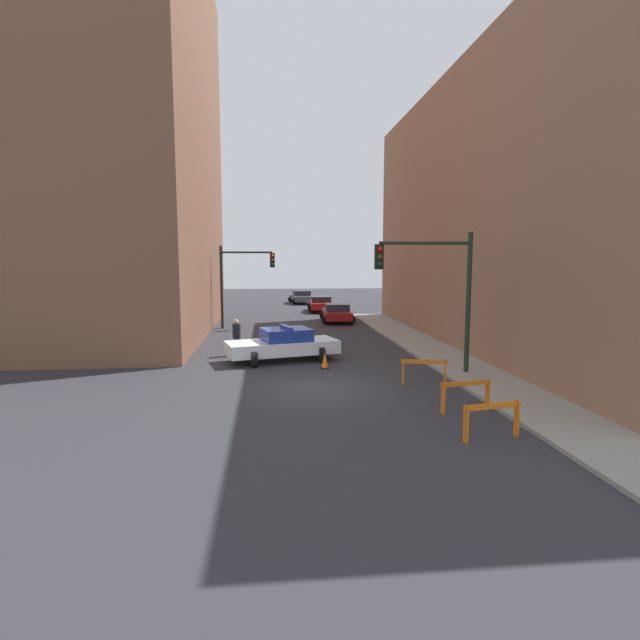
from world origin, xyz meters
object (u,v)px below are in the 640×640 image
police_car (283,344)px  barrier_back (424,368)px  barrier_mid (466,391)px  traffic_light_far (239,275)px  traffic_light_near (438,281)px  parked_car_far (301,297)px  traffic_cone (325,360)px  barrier_front (492,415)px  pedestrian_crossing (237,337)px  parked_car_mid (321,304)px  parked_car_near (337,313)px

police_car → barrier_back: police_car is taller
police_car → barrier_mid: (4.93, -7.82, -0.11)m
police_car → barrier_mid: police_car is taller
police_car → barrier_mid: 9.25m
traffic_light_far → police_car: size_ratio=1.04×
barrier_mid → traffic_light_near: bearing=81.4°
traffic_light_far → parked_car_far: 18.80m
traffic_light_far → barrier_back: bearing=-65.3°
barrier_back → traffic_cone: (-3.09, 3.10, -0.30)m
traffic_cone → police_car: bearing=134.7°
traffic_light_far → barrier_front: (7.12, -20.76, -2.78)m
parked_car_far → pedestrian_crossing: pedestrian_crossing is taller
traffic_light_far → parked_car_mid: bearing=57.2°
parked_car_near → police_car: bearing=-104.8°
pedestrian_crossing → barrier_front: size_ratio=1.05×
parked_car_mid → barrier_mid: bearing=-84.6°
parked_car_far → barrier_back: 33.42m
parked_car_near → parked_car_far: (-1.46, 15.47, 0.00)m
police_car → parked_car_mid: (3.83, 20.45, -0.05)m
traffic_light_near → traffic_cone: size_ratio=7.93×
traffic_light_near → parked_car_far: (-2.91, 31.98, -2.86)m
police_car → barrier_back: size_ratio=3.17×
police_car → pedestrian_crossing: pedestrian_crossing is taller
pedestrian_crossing → barrier_mid: pedestrian_crossing is taller
parked_car_near → barrier_mid: 20.99m
police_car → barrier_mid: bearing=-162.6°
parked_car_near → barrier_back: parked_car_near is taller
traffic_light_near → barrier_back: size_ratio=3.29×
barrier_front → barrier_mid: 2.21m
traffic_light_near → barrier_front: 7.33m
pedestrian_crossing → police_car: bearing=-140.7°
police_car → parked_car_mid: 20.81m
parked_car_mid → traffic_cone: size_ratio=6.70×
traffic_light_near → barrier_front: (-0.91, -6.66, -2.91)m
barrier_back → pedestrian_crossing: bearing=137.6°
barrier_mid → parked_car_mid: bearing=92.2°
traffic_light_near → parked_car_far: traffic_light_near is taller
traffic_light_near → pedestrian_crossing: traffic_light_near is taller
traffic_light_near → parked_car_near: (-1.46, 16.51, -2.86)m
police_car → barrier_front: police_car is taller
police_car → barrier_back: bearing=-150.0°
barrier_front → barrier_mid: same height
police_car → traffic_light_near: bearing=-135.7°
traffic_light_near → pedestrian_crossing: (-7.67, 4.79, -2.67)m
parked_car_far → parked_car_near: bearing=-90.1°
traffic_light_near → barrier_mid: 5.38m
traffic_light_far → traffic_light_near: bearing=-60.3°
police_car → traffic_cone: size_ratio=7.65×
traffic_light_near → traffic_cone: (-3.99, 1.72, -3.21)m
police_car → pedestrian_crossing: (-2.06, 1.44, 0.14)m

